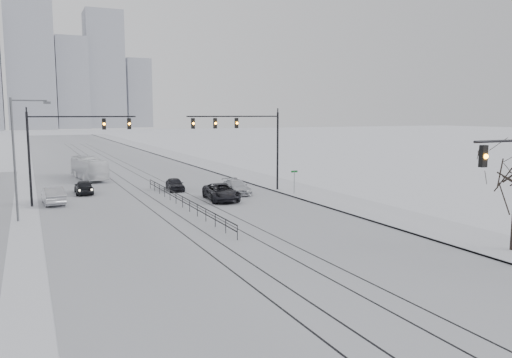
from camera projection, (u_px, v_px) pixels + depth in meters
The scene contains 16 objects.
road at pixel (121, 171), 68.89m from camera, with size 22.00×260.00×0.02m, color silver.
sidewalk_east at pixel (213, 166), 74.47m from camera, with size 5.00×260.00×0.16m, color silver.
curb at pixel (197, 167), 73.46m from camera, with size 0.10×260.00×0.12m, color gray.
tram_rails at pixel (155, 191), 50.87m from camera, with size 5.30×180.00×0.01m.
skyline at pixel (58, 70), 259.48m from camera, with size 96.00×48.00×72.00m.
traffic_mast_ne at pixel (247, 135), 48.99m from camera, with size 9.60×0.37×8.00m.
traffic_mast_nw at pixel (66, 140), 43.01m from camera, with size 9.10×0.37×8.00m.
street_light_west at pixel (18, 150), 36.13m from camera, with size 2.73×0.25×9.00m.
median_fence at pixel (182, 202), 41.79m from camera, with size 0.06×24.00×1.00m.
street_sign at pixel (294, 179), 48.34m from camera, with size 0.70×0.06×2.40m.
sedan_sb_inner at pixel (84, 187), 48.97m from camera, with size 1.66×4.13×1.41m, color black.
sedan_sb_outer at pixel (53, 196), 43.44m from camera, with size 1.61×4.61×1.52m, color #ADAEB4.
sedan_nb_front at pixel (221, 192), 45.31m from camera, with size 2.52×5.46×1.52m, color black.
sedan_nb_right at pixel (237, 187), 49.04m from camera, with size 1.91×4.69×1.36m, color silver.
sedan_nb_far at pixel (175, 184), 51.20m from camera, with size 1.53×3.80×1.29m, color black.
box_truck at pixel (89, 168), 59.87m from camera, with size 2.24×9.58×2.67m, color white.
Camera 1 is at (-11.59, -10.01, 7.83)m, focal length 35.00 mm.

